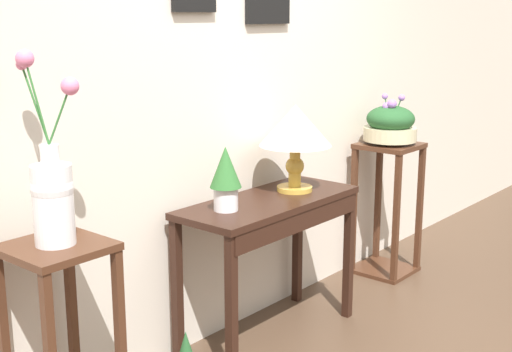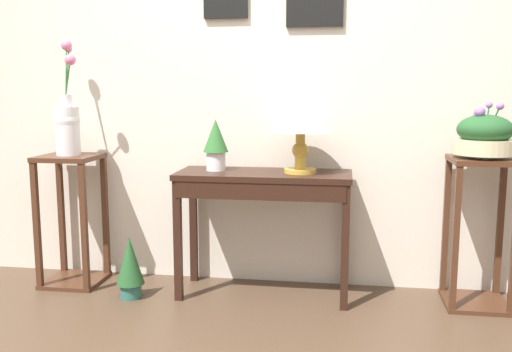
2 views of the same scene
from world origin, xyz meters
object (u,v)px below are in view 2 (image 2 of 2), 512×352
Objects in this scene: pedestal_stand_left at (72,220)px; planter_bowl_wide_right at (485,136)px; potted_plant_on_console at (216,142)px; console_table at (263,192)px; flower_vase_tall_left at (68,122)px; pedestal_stand_right at (479,233)px; potted_plant_floor at (130,265)px; table_lamp at (301,117)px.

pedestal_stand_left is 2.49× the size of planter_bowl_wide_right.
pedestal_stand_left is at bearing -179.99° from planter_bowl_wide_right.
potted_plant_on_console is 1.10m from pedestal_stand_left.
planter_bowl_wide_right reaches higher than console_table.
potted_plant_on_console is 1.58m from planter_bowl_wide_right.
flower_vase_tall_left is at bearing 179.98° from planter_bowl_wide_right.
planter_bowl_wide_right is (-0.00, -0.00, 0.57)m from pedestal_stand_right.
pedestal_stand_left is 0.56m from potted_plant_floor.
potted_plant_floor is (-0.80, -0.17, -0.45)m from console_table.
potted_plant_on_console is at bearing 179.78° from pedestal_stand_right.
potted_plant_floor is (0.47, -0.21, -0.22)m from pedestal_stand_left.
console_table is 0.43m from potted_plant_on_console.
flower_vase_tall_left is at bearing 179.27° from table_lamp.
console_table is 1.34m from flower_vase_tall_left.
potted_plant_floor is (-0.50, -0.21, -0.75)m from potted_plant_on_console.
flower_vase_tall_left is 1.00m from potted_plant_floor.
potted_plant_on_console is 0.36× the size of pedestal_stand_right.
potted_plant_floor is (0.47, -0.21, -0.86)m from flower_vase_tall_left.
console_table is at bearing 11.78° from potted_plant_floor.
potted_plant_on_console is (-0.52, 0.02, -0.16)m from table_lamp.
flower_vase_tall_left reaches higher than pedestal_stand_left.
planter_bowl_wide_right reaches higher than pedestal_stand_right.
pedestal_stand_right is 2.29× the size of potted_plant_floor.
table_lamp reaches higher than potted_plant_floor.
potted_plant_on_console reaches higher than pedestal_stand_right.
pedestal_stand_right reaches higher than potted_plant_floor.
table_lamp is 0.53× the size of pedestal_stand_right.
flower_vase_tall_left reaches higher than potted_plant_on_console.
potted_plant_on_console reaches higher than potted_plant_floor.
potted_plant_on_console is 0.97m from flower_vase_tall_left.
pedestal_stand_right is 0.57m from planter_bowl_wide_right.
potted_plant_on_console is at bearing 171.15° from console_table.
potted_plant_on_console is 0.82× the size of potted_plant_floor.
console_table is 1.32m from planter_bowl_wide_right.
planter_bowl_wide_right is 0.89× the size of potted_plant_floor.
table_lamp is 1.47× the size of potted_plant_on_console.
pedestal_stand_left is 2.21× the size of potted_plant_floor.
potted_plant_on_console is 0.92m from potted_plant_floor.
console_table is at bearing -1.91° from flower_vase_tall_left.
planter_bowl_wide_right is at bearing -0.23° from potted_plant_on_console.
potted_plant_floor is at bearing -174.26° from pedestal_stand_right.
console_table is 1.29m from pedestal_stand_right.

